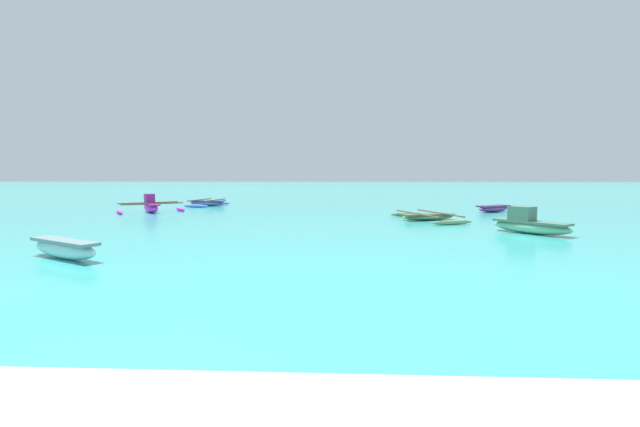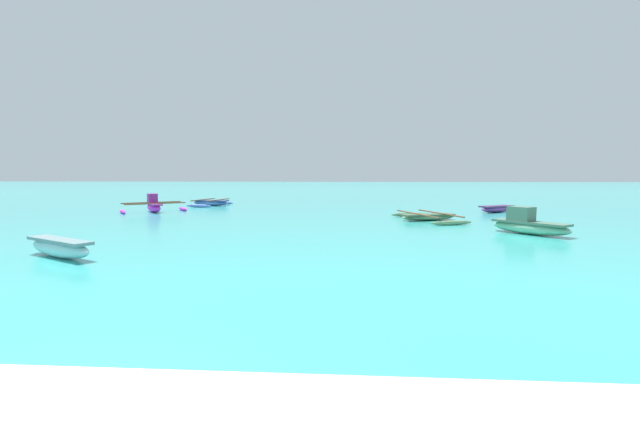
% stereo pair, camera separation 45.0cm
% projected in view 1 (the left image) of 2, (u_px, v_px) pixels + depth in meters
% --- Properties ---
extents(moored_boat_0, '(3.71, 3.33, 1.03)m').
position_uv_depth(moored_boat_0, '(151.00, 206.00, 24.03)').
color(moored_boat_0, '#E42ED3').
rests_on(moored_boat_0, ground_plane).
extents(moored_boat_1, '(2.68, 3.59, 0.44)m').
position_uv_depth(moored_boat_1, '(207.00, 203.00, 28.92)').
color(moored_boat_1, '#5375CA').
rests_on(moored_boat_1, ground_plane).
extents(moored_boat_2, '(2.54, 1.71, 0.48)m').
position_uv_depth(moored_boat_2, '(65.00, 248.00, 10.82)').
color(moored_boat_2, '#A5DBE1').
rests_on(moored_boat_2, ground_plane).
extents(moored_boat_3, '(2.36, 2.66, 0.97)m').
position_uv_depth(moored_boat_3, '(529.00, 224.00, 15.42)').
color(moored_boat_3, '#73B790').
rests_on(moored_boat_3, ground_plane).
extents(moored_boat_4, '(3.18, 4.57, 0.35)m').
position_uv_depth(moored_boat_4, '(428.00, 217.00, 19.96)').
color(moored_boat_4, '#699164').
rests_on(moored_boat_4, ground_plane).
extents(moored_boat_5, '(2.33, 1.83, 0.38)m').
position_uv_depth(moored_boat_5, '(493.00, 208.00, 24.24)').
color(moored_boat_5, '#7B3E95').
rests_on(moored_boat_5, ground_plane).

